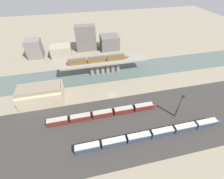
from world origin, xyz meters
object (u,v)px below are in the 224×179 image
Objects in this scene: train_yard_near at (153,134)px; signal_tower at (179,107)px; warehouse_building at (41,95)px; train_yard_mid at (105,113)px; train_on_bridge at (99,59)px.

signal_tower is (17.40, 8.99, 5.83)m from train_yard_near.
train_yard_mid is at bearing -29.33° from warehouse_building.
train_yard_mid is 2.51× the size of warehouse_building.
warehouse_building is at bearing 158.76° from signal_tower.
train_on_bridge is at bearing 29.55° from warehouse_building.
warehouse_building is at bearing -150.45° from train_on_bridge.
train_on_bridge is 42.39m from train_yard_mid.
train_yard_mid is (-20.61, 17.77, -0.01)m from train_yard_near.
train_on_bridge is 44.18m from warehouse_building.
warehouse_building is at bearing 146.02° from train_yard_near.
train_on_bridge is 62.09m from train_yard_near.
warehouse_building is (-34.61, 19.45, 3.53)m from train_yard_mid.
signal_tower is at bearing 27.31° from train_yard_near.
train_on_bridge is at bearing 106.36° from train_yard_near.
warehouse_building is 1.56× the size of signal_tower.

